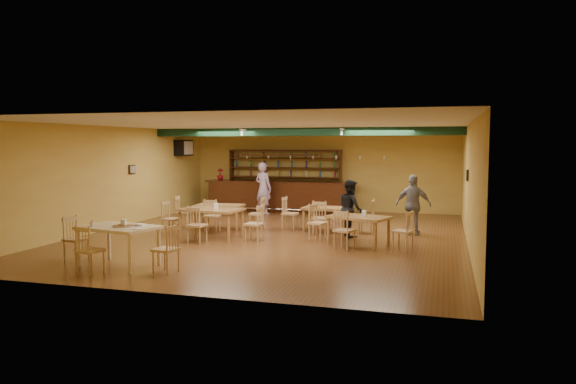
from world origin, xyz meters
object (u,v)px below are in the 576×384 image
(bar_counter, at_px, (280,196))
(near_table, at_px, (119,246))
(dining_table_a, at_px, (219,216))
(dining_table_b, at_px, (327,219))
(dining_table_c, at_px, (211,224))
(dining_table_d, at_px, (358,231))
(patron_bar, at_px, (263,188))
(patron_right_a, at_px, (350,208))

(bar_counter, distance_m, near_table, 9.57)
(bar_counter, xyz_separation_m, dining_table_a, (-0.55, -4.32, -0.22))
(bar_counter, height_order, dining_table_b, bar_counter)
(bar_counter, xyz_separation_m, dining_table_b, (2.62, -3.93, -0.22))
(dining_table_c, bearing_deg, dining_table_b, 43.09)
(dining_table_d, relative_size, patron_bar, 0.78)
(dining_table_c, bearing_deg, dining_table_d, 7.10)
(dining_table_b, relative_size, near_table, 0.89)
(patron_right_a, bearing_deg, dining_table_b, 14.96)
(dining_table_c, distance_m, dining_table_d, 3.88)
(dining_table_c, bearing_deg, bar_counter, 94.60)
(patron_bar, bearing_deg, dining_table_c, 114.02)
(dining_table_d, relative_size, near_table, 0.94)
(dining_table_b, relative_size, dining_table_c, 0.86)
(patron_bar, bearing_deg, dining_table_a, 107.49)
(patron_bar, bearing_deg, bar_counter, -93.23)
(patron_right_a, bearing_deg, near_table, 110.82)
(patron_bar, bearing_deg, near_table, 109.60)
(dining_table_a, height_order, dining_table_c, dining_table_c)
(near_table, bearing_deg, patron_right_a, 62.01)
(dining_table_b, bearing_deg, dining_table_a, -169.65)
(dining_table_d, xyz_separation_m, patron_bar, (-4.19, 5.05, 0.56))
(near_table, xyz_separation_m, patron_bar, (0.15, 8.73, 0.51))
(dining_table_d, bearing_deg, dining_table_c, -158.23)
(dining_table_c, xyz_separation_m, patron_right_a, (3.47, 1.29, 0.37))
(near_table, bearing_deg, dining_table_c, 93.76)
(dining_table_a, xyz_separation_m, dining_table_b, (3.18, 0.39, -0.01))
(dining_table_b, xyz_separation_m, dining_table_c, (-2.67, -2.09, 0.05))
(dining_table_d, bearing_deg, dining_table_b, 141.29)
(bar_counter, height_order, near_table, bar_counter)
(dining_table_a, relative_size, dining_table_b, 1.02)
(dining_table_b, relative_size, patron_right_a, 0.89)
(dining_table_b, height_order, patron_right_a, patron_right_a)
(patron_bar, relative_size, patron_right_a, 1.20)
(dining_table_b, distance_m, patron_bar, 4.34)
(dining_table_b, bearing_deg, patron_bar, 137.22)
(dining_table_a, xyz_separation_m, patron_right_a, (3.98, -0.41, 0.42))
(bar_counter, xyz_separation_m, patron_right_a, (3.42, -4.73, 0.21))
(bar_counter, bearing_deg, patron_right_a, -54.07)
(bar_counter, distance_m, dining_table_a, 4.36)
(dining_table_b, bearing_deg, patron_right_a, -41.72)
(dining_table_b, height_order, dining_table_d, dining_table_d)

